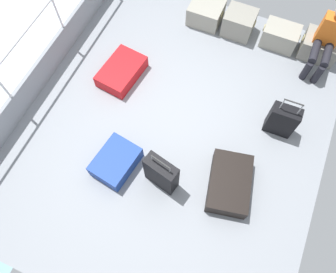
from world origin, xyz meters
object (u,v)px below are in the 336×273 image
(cargo_crate_1, at_px, (239,23))
(suitcase_1, at_px, (116,162))
(cargo_crate_0, at_px, (206,13))
(cargo_crate_3, at_px, (320,46))
(suitcase_2, at_px, (161,174))
(suitcase_3, at_px, (282,120))
(suitcase_4, at_px, (122,71))
(cargo_crate_2, at_px, (280,36))
(passenger_seated, at_px, (328,39))
(suitcase_0, at_px, (229,183))

(cargo_crate_1, distance_m, suitcase_1, 3.09)
(cargo_crate_0, height_order, cargo_crate_3, cargo_crate_3)
(suitcase_2, relative_size, suitcase_3, 0.97)
(suitcase_4, bearing_deg, cargo_crate_2, 37.71)
(cargo_crate_0, bearing_deg, suitcase_2, -80.70)
(cargo_crate_1, bearing_deg, cargo_crate_3, 2.65)
(passenger_seated, height_order, suitcase_0, passenger_seated)
(cargo_crate_3, distance_m, passenger_seated, 0.41)
(passenger_seated, bearing_deg, suitcase_1, -126.50)
(cargo_crate_0, height_order, cargo_crate_1, cargo_crate_1)
(suitcase_0, relative_size, suitcase_4, 1.10)
(suitcase_3, bearing_deg, cargo_crate_3, 82.14)
(suitcase_0, bearing_deg, suitcase_3, 71.50)
(passenger_seated, bearing_deg, cargo_crate_2, 167.87)
(cargo_crate_3, relative_size, suitcase_2, 0.80)
(cargo_crate_1, distance_m, cargo_crate_2, 0.70)
(cargo_crate_3, bearing_deg, passenger_seated, -90.00)
(cargo_crate_2, bearing_deg, passenger_seated, -12.13)
(cargo_crate_0, bearing_deg, suitcase_3, -42.47)
(cargo_crate_0, height_order, passenger_seated, passenger_seated)
(cargo_crate_2, bearing_deg, cargo_crate_3, 3.55)
(suitcase_0, relative_size, suitcase_2, 1.20)
(cargo_crate_2, bearing_deg, suitcase_3, -75.03)
(suitcase_0, bearing_deg, suitcase_1, -168.06)
(passenger_seated, xyz_separation_m, suitcase_3, (-0.22, -1.44, -0.27))
(suitcase_1, relative_size, suitcase_3, 0.90)
(cargo_crate_2, relative_size, suitcase_3, 0.76)
(cargo_crate_1, xyz_separation_m, suitcase_1, (-0.78, -2.99, -0.08))
(cargo_crate_0, height_order, suitcase_1, cargo_crate_0)
(suitcase_1, xyz_separation_m, suitcase_3, (1.90, 1.44, 0.15))
(cargo_crate_1, relative_size, cargo_crate_2, 0.88)
(cargo_crate_1, relative_size, suitcase_0, 0.58)
(cargo_crate_1, height_order, suitcase_1, cargo_crate_1)
(cargo_crate_0, relative_size, cargo_crate_2, 0.98)
(passenger_seated, xyz_separation_m, suitcase_4, (-2.74, -1.48, -0.44))
(cargo_crate_3, bearing_deg, suitcase_3, -97.86)
(suitcase_2, height_order, suitcase_3, suitcase_3)
(passenger_seated, xyz_separation_m, suitcase_0, (-0.60, -2.55, -0.42))
(passenger_seated, distance_m, suitcase_4, 3.15)
(cargo_crate_0, height_order, suitcase_2, suitcase_2)
(cargo_crate_0, distance_m, passenger_seated, 1.98)
(suitcase_0, bearing_deg, suitcase_2, -161.48)
(cargo_crate_2, bearing_deg, cargo_crate_1, -178.17)
(suitcase_1, bearing_deg, suitcase_2, 3.05)
(suitcase_1, distance_m, suitcase_3, 2.39)
(cargo_crate_1, distance_m, passenger_seated, 1.40)
(cargo_crate_3, xyz_separation_m, passenger_seated, (0.00, -0.18, 0.37))
(cargo_crate_2, height_order, suitcase_2, suitcase_2)
(cargo_crate_2, relative_size, suitcase_0, 0.66)
(cargo_crate_2, relative_size, cargo_crate_3, 0.99)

